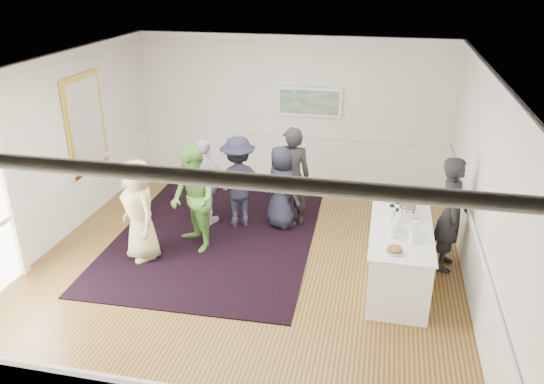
% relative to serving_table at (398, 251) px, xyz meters
% --- Properties ---
extents(floor, '(8.00, 8.00, 0.00)m').
position_rel_serving_table_xyz_m(floor, '(-2.42, 0.02, -0.49)').
color(floor, olive).
rests_on(floor, ground).
extents(ceiling, '(7.00, 8.00, 0.02)m').
position_rel_serving_table_xyz_m(ceiling, '(-2.42, 0.02, 2.71)').
color(ceiling, white).
rests_on(ceiling, wall_back).
extents(wall_left, '(0.02, 8.00, 3.20)m').
position_rel_serving_table_xyz_m(wall_left, '(-5.92, 0.02, 1.11)').
color(wall_left, white).
rests_on(wall_left, floor).
extents(wall_right, '(0.02, 8.00, 3.20)m').
position_rel_serving_table_xyz_m(wall_right, '(1.08, 0.02, 1.11)').
color(wall_right, white).
rests_on(wall_right, floor).
extents(wall_back, '(7.00, 0.02, 3.20)m').
position_rel_serving_table_xyz_m(wall_back, '(-2.42, 4.02, 1.11)').
color(wall_back, white).
rests_on(wall_back, floor).
extents(wall_front, '(7.00, 0.02, 3.20)m').
position_rel_serving_table_xyz_m(wall_front, '(-2.42, -3.98, 1.11)').
color(wall_front, white).
rests_on(wall_front, floor).
extents(wainscoting, '(7.00, 8.00, 1.00)m').
position_rel_serving_table_xyz_m(wainscoting, '(-2.42, 0.02, 0.01)').
color(wainscoting, white).
rests_on(wainscoting, floor).
extents(mirror, '(0.05, 1.25, 1.85)m').
position_rel_serving_table_xyz_m(mirror, '(-5.88, 1.32, 1.31)').
color(mirror, gold).
rests_on(mirror, wall_left).
extents(landscape_painting, '(1.44, 0.06, 0.66)m').
position_rel_serving_table_xyz_m(landscape_painting, '(-2.02, 3.96, 1.29)').
color(landscape_painting, white).
rests_on(landscape_painting, wall_back).
extents(area_rug, '(3.62, 4.68, 0.02)m').
position_rel_serving_table_xyz_m(area_rug, '(-3.22, 0.71, -0.48)').
color(area_rug, black).
rests_on(area_rug, floor).
extents(serving_table, '(0.91, 2.40, 0.97)m').
position_rel_serving_table_xyz_m(serving_table, '(0.00, 0.00, 0.00)').
color(serving_table, white).
rests_on(serving_table, floor).
extents(bartender, '(0.53, 0.74, 1.89)m').
position_rel_serving_table_xyz_m(bartender, '(0.78, 0.56, 0.46)').
color(bartender, black).
rests_on(bartender, floor).
extents(guest_tan, '(1.01, 0.97, 1.74)m').
position_rel_serving_table_xyz_m(guest_tan, '(-4.18, -0.20, 0.38)').
color(guest_tan, tan).
rests_on(guest_tan, floor).
extents(guest_green, '(1.13, 1.13, 1.85)m').
position_rel_serving_table_xyz_m(guest_green, '(-3.42, 0.28, 0.43)').
color(guest_green, '#63A843').
rests_on(guest_green, floor).
extents(guest_lilac, '(1.06, 0.71, 1.67)m').
position_rel_serving_table_xyz_m(guest_lilac, '(-3.54, 1.24, 0.34)').
color(guest_lilac, silver).
rests_on(guest_lilac, floor).
extents(guest_dark_a, '(1.30, 1.07, 1.75)m').
position_rel_serving_table_xyz_m(guest_dark_a, '(-2.92, 1.30, 0.38)').
color(guest_dark_a, black).
rests_on(guest_dark_a, floor).
extents(guest_dark_b, '(0.81, 0.65, 1.92)m').
position_rel_serving_table_xyz_m(guest_dark_b, '(-1.97, 1.54, 0.47)').
color(guest_dark_b, black).
rests_on(guest_dark_b, floor).
extents(guest_navy, '(0.92, 0.88, 1.59)m').
position_rel_serving_table_xyz_m(guest_navy, '(-2.13, 1.42, 0.30)').
color(guest_navy, black).
rests_on(guest_navy, floor).
extents(wine_bottles, '(0.39, 0.24, 0.31)m').
position_rel_serving_table_xyz_m(wine_bottles, '(0.01, 0.53, 0.64)').
color(wine_bottles, black).
rests_on(wine_bottles, serving_table).
extents(juice_pitchers, '(0.45, 0.67, 0.24)m').
position_rel_serving_table_xyz_m(juice_pitchers, '(-0.01, -0.33, 0.60)').
color(juice_pitchers, '#77B03F').
rests_on(juice_pitchers, serving_table).
extents(ice_bucket, '(0.26, 0.26, 0.25)m').
position_rel_serving_table_xyz_m(ice_bucket, '(0.07, 0.18, 0.60)').
color(ice_bucket, silver).
rests_on(ice_bucket, serving_table).
extents(nut_bowl, '(0.24, 0.24, 0.08)m').
position_rel_serving_table_xyz_m(nut_bowl, '(-0.10, -0.92, 0.52)').
color(nut_bowl, white).
rests_on(nut_bowl, serving_table).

